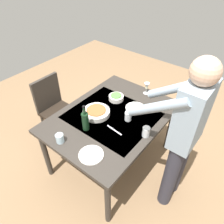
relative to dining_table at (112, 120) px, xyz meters
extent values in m
plane|color=#846647|center=(0.00, 0.00, -0.69)|extent=(6.00, 6.00, 0.00)
cube|color=#332D28|center=(0.00, 0.00, 0.05)|extent=(1.43, 1.06, 0.04)
cube|color=beige|center=(0.00, 0.00, 0.07)|extent=(0.79, 0.90, 0.00)
cylinder|color=#332D28|center=(-0.65, -0.46, -0.33)|extent=(0.06, 0.06, 0.72)
cylinder|color=#332D28|center=(0.65, -0.46, -0.33)|extent=(0.06, 0.06, 0.72)
cylinder|color=#332D28|center=(-0.65, 0.46, -0.33)|extent=(0.06, 0.06, 0.72)
cylinder|color=#332D28|center=(0.65, 0.46, -0.33)|extent=(0.06, 0.06, 0.72)
cube|color=black|center=(0.12, -0.83, -0.24)|extent=(0.40, 0.40, 0.04)
cube|color=#332D28|center=(0.12, -1.01, 0.01)|extent=(0.40, 0.04, 0.45)
cylinder|color=#332D28|center=(-0.05, -1.00, -0.46)|extent=(0.04, 0.04, 0.43)
cylinder|color=#332D28|center=(0.29, -1.00, -0.46)|extent=(0.04, 0.04, 0.43)
cylinder|color=#332D28|center=(-0.05, -0.66, -0.46)|extent=(0.04, 0.04, 0.43)
cylinder|color=#332D28|center=(0.29, -0.66, -0.46)|extent=(0.04, 0.04, 0.43)
cylinder|color=#2D2D38|center=(0.09, 0.81, -0.25)|extent=(0.14, 0.14, 0.88)
cylinder|color=#2D2D38|center=(-0.11, 0.81, -0.25)|extent=(0.14, 0.14, 0.88)
cube|color=#8C9EAD|center=(-0.01, 0.81, 0.49)|extent=(0.36, 0.20, 0.60)
sphere|color=tan|center=(-0.01, 0.81, 0.89)|extent=(0.22, 0.22, 0.22)
cylinder|color=#8C9EAD|center=(0.16, 0.57, 0.57)|extent=(0.08, 0.52, 0.40)
cylinder|color=#8C9EAD|center=(-0.19, 0.57, 0.57)|extent=(0.08, 0.52, 0.40)
cylinder|color=black|center=(0.33, -0.08, 0.17)|extent=(0.07, 0.07, 0.20)
cylinder|color=black|center=(0.33, -0.08, 0.31)|extent=(0.03, 0.03, 0.08)
cylinder|color=black|center=(0.33, -0.08, 0.36)|extent=(0.03, 0.03, 0.02)
cylinder|color=white|center=(-0.60, 0.07, 0.08)|extent=(0.06, 0.06, 0.01)
cylinder|color=white|center=(-0.60, 0.07, 0.11)|extent=(0.01, 0.01, 0.07)
cone|color=white|center=(-0.60, 0.07, 0.19)|extent=(0.07, 0.07, 0.07)
cylinder|color=beige|center=(-0.60, 0.07, 0.16)|extent=(0.03, 0.03, 0.03)
cylinder|color=silver|center=(0.62, -0.15, 0.12)|extent=(0.08, 0.08, 0.09)
cylinder|color=silver|center=(-0.05, 0.18, 0.12)|extent=(0.07, 0.07, 0.10)
cylinder|color=silver|center=(0.03, 0.45, 0.13)|extent=(0.08, 0.08, 0.11)
cylinder|color=white|center=(0.09, -0.15, 0.10)|extent=(0.30, 0.30, 0.05)
cylinder|color=#C6562D|center=(0.09, -0.15, 0.12)|extent=(0.22, 0.22, 0.03)
cylinder|color=white|center=(-0.27, -0.15, 0.10)|extent=(0.18, 0.18, 0.05)
cylinder|color=#4C843D|center=(-0.27, -0.15, 0.12)|extent=(0.13, 0.13, 0.03)
cylinder|color=white|center=(0.56, 0.20, 0.08)|extent=(0.23, 0.23, 0.01)
cylinder|color=white|center=(-0.27, 0.14, 0.08)|extent=(0.23, 0.23, 0.01)
cube|color=silver|center=(0.17, 0.16, 0.07)|extent=(0.04, 0.20, 0.00)
camera|label=1|loc=(1.41, 1.12, 1.61)|focal=34.23mm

